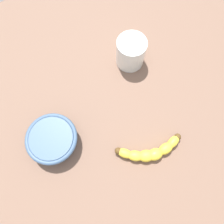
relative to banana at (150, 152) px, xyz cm
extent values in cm
cube|color=brown|center=(-0.59, -11.64, -3.13)|extent=(120.00, 120.00, 3.00)
ellipsoid|color=yellow|center=(6.06, -3.36, 0.00)|extent=(4.58, 4.94, 2.46)
ellipsoid|color=yellow|center=(4.06, -1.27, 0.00)|extent=(5.17, 4.97, 2.86)
ellipsoid|color=yellow|center=(1.64, 0.30, 0.00)|extent=(5.34, 4.85, 3.27)
ellipsoid|color=yellow|center=(-1.08, 1.27, 0.00)|extent=(4.96, 4.16, 3.27)
ellipsoid|color=yellow|center=(-3.94, 1.59, 0.00)|extent=(4.34, 2.87, 2.86)
ellipsoid|color=yellow|center=(-6.81, 1.25, 0.00)|extent=(4.79, 3.40, 2.46)
sphere|color=#513819|center=(7.23, -4.91, 0.00)|extent=(1.91, 1.91, 1.91)
sphere|color=#513819|center=(-8.71, 0.80, 0.00)|extent=(1.91, 1.91, 1.91)
cylinder|color=silver|center=(-11.77, -27.10, 3.01)|extent=(8.76, 8.76, 9.29)
cylinder|color=#A9C290|center=(-11.77, -27.10, 2.17)|extent=(8.26, 8.26, 7.10)
cylinder|color=#3D5675|center=(20.49, -16.82, 1.06)|extent=(11.56, 11.56, 5.39)
torus|color=#3D5675|center=(20.49, -16.82, 3.16)|extent=(13.76, 13.76, 1.20)
camera|label=1|loc=(12.75, 0.53, 58.09)|focal=34.05mm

